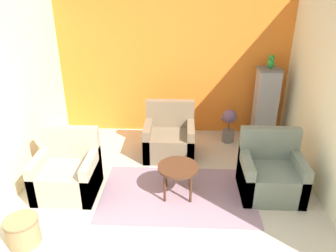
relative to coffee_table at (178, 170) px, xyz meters
name	(u,v)px	position (x,y,z in m)	size (l,w,h in m)	color
wall_back_accent	(173,65)	(-0.16, 2.19, 0.92)	(4.41, 0.06, 2.68)	orange
wall_left	(12,97)	(-2.33, 0.32, 0.92)	(0.06, 3.69, 2.68)	beige
wall_right	(331,102)	(2.02, 0.32, 0.92)	(0.06, 3.69, 2.68)	beige
area_rug	(178,194)	(0.00, 0.00, -0.41)	(2.17, 1.37, 0.01)	gray
coffee_table	(178,170)	(0.00, 0.00, 0.00)	(0.57, 0.57, 0.47)	#472819
armchair_left	(68,174)	(-1.58, 0.01, -0.12)	(0.85, 0.74, 0.91)	tan
armchair_right	(270,175)	(1.31, 0.12, -0.12)	(0.85, 0.74, 0.91)	slate
armchair_middle	(169,139)	(-0.17, 1.17, -0.12)	(0.85, 0.74, 0.91)	#7A664C
birdcage	(265,107)	(1.56, 1.82, 0.25)	(0.48, 0.48, 1.39)	slate
parrot	(271,62)	(1.56, 1.82, 1.09)	(0.12, 0.21, 0.25)	#1E842D
potted_plant	(229,124)	(0.91, 1.71, -0.05)	(0.27, 0.25, 0.64)	#66605B
wicker_basket	(23,230)	(-1.79, -1.01, -0.24)	(0.39, 0.39, 0.33)	#A37F51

